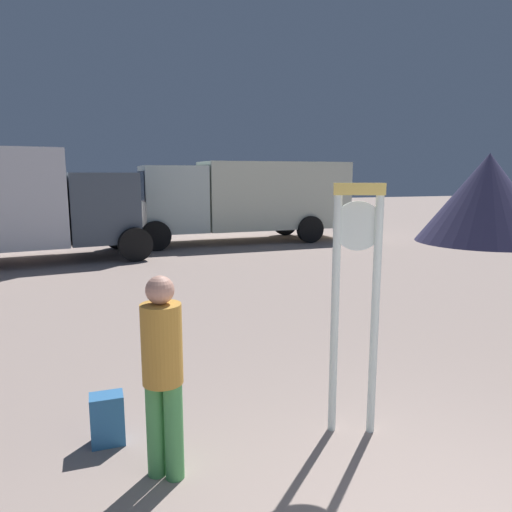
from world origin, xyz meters
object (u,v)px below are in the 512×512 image
at_px(standing_clock, 356,284).
at_px(person_near_clock, 163,368).
at_px(box_truck_near, 248,197).
at_px(dome_tent, 487,198).
at_px(backpack, 107,419).
at_px(box_truck_far, 1,202).

bearing_deg(standing_clock, person_near_clock, -175.47).
relative_size(standing_clock, box_truck_near, 0.31).
bearing_deg(dome_tent, person_near_clock, -142.24).
relative_size(standing_clock, person_near_clock, 1.41).
distance_m(box_truck_near, dome_tent, 8.03).
distance_m(standing_clock, backpack, 2.43).
bearing_deg(dome_tent, standing_clock, -138.43).
bearing_deg(standing_clock, backpack, 166.79).
relative_size(standing_clock, dome_tent, 0.49).
relative_size(standing_clock, backpack, 5.01).
bearing_deg(box_truck_far, person_near_clock, -75.62).
height_order(standing_clock, backpack, standing_clock).
distance_m(standing_clock, box_truck_far, 11.01).
bearing_deg(box_truck_near, standing_clock, -103.61).
height_order(person_near_clock, box_truck_near, box_truck_near).
bearing_deg(backpack, person_near_clock, -56.98).
xyz_separation_m(box_truck_near, box_truck_far, (-7.25, -1.99, 0.07)).
bearing_deg(box_truck_far, backpack, -76.99).
height_order(standing_clock, box_truck_far, box_truck_far).
relative_size(box_truck_near, dome_tent, 1.61).
distance_m(standing_clock, box_truck_near, 12.46).
xyz_separation_m(person_near_clock, backpack, (-0.41, 0.62, -0.66)).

